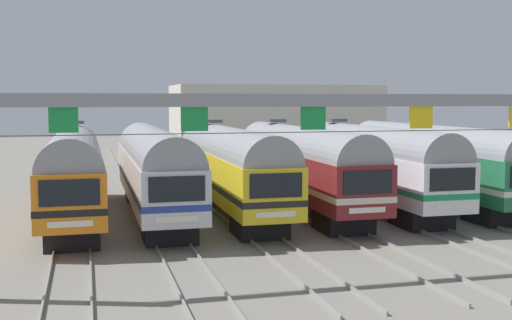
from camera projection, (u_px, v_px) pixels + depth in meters
The scene contains 10 objects.
ground_plane at pixel (266, 211), 36.35m from camera, with size 160.00×160.00×0.00m, color gray.
track_bed at pixel (210, 176), 52.71m from camera, with size 22.25×70.00×0.15m.
commuter_train_orange at pixel (74, 169), 33.47m from camera, with size 2.88×18.06×5.05m.
commuter_train_silver at pixel (154, 167), 34.52m from camera, with size 2.88×18.06×4.77m.
commuter_train_yellow at pixel (230, 165), 35.58m from camera, with size 2.88×18.06×5.05m.
commuter_train_maroon at pixel (301, 163), 36.63m from camera, with size 2.88×18.06×5.05m.
commuter_train_white at pixel (368, 161), 37.68m from camera, with size 2.88×18.06×5.05m.
commuter_train_green at pixel (432, 160), 38.72m from camera, with size 2.88×18.06×4.77m.
catenary_gantry at pixel (368, 126), 22.85m from camera, with size 25.99×0.44×6.97m.
maintenance_building at pixel (275, 120), 73.34m from camera, with size 22.89×10.00×7.89m, color beige.
Camera 1 is at (-9.67, -34.60, 6.26)m, focal length 45.23 mm.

